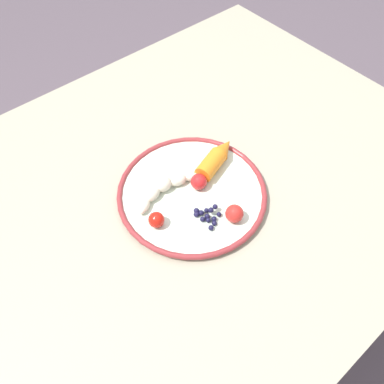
{
  "coord_description": "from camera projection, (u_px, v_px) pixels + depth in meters",
  "views": [
    {
      "loc": [
        0.36,
        0.42,
        1.43
      ],
      "look_at": [
        0.04,
        0.04,
        0.75
      ],
      "focal_mm": 36.89,
      "sensor_mm": 36.0,
      "label": 1
    }
  ],
  "objects": [
    {
      "name": "tomato_far",
      "position": [
        156.0,
        220.0,
        0.78
      ],
      "size": [
        0.03,
        0.03,
        0.03
      ],
      "primitive_type": "sphere",
      "color": "red",
      "rests_on": "plate"
    },
    {
      "name": "carrot_orange",
      "position": [
        216.0,
        158.0,
        0.88
      ],
      "size": [
        0.13,
        0.08,
        0.04
      ],
      "color": "orange",
      "rests_on": "plate"
    },
    {
      "name": "ground_plane",
      "position": [
        194.0,
        299.0,
        1.48
      ],
      "size": [
        6.0,
        6.0,
        0.0
      ],
      "primitive_type": "plane",
      "color": "#564952"
    },
    {
      "name": "tomato_near",
      "position": [
        199.0,
        182.0,
        0.84
      ],
      "size": [
        0.04,
        0.04,
        0.04
      ],
      "primitive_type": "sphere",
      "color": "red",
      "rests_on": "plate"
    },
    {
      "name": "dining_table",
      "position": [
        195.0,
        197.0,
        0.95
      ],
      "size": [
        1.19,
        0.94,
        0.74
      ],
      "color": "#A19B84",
      "rests_on": "ground_plane"
    },
    {
      "name": "tomato_mid",
      "position": [
        234.0,
        214.0,
        0.79
      ],
      "size": [
        0.04,
        0.04,
        0.04
      ],
      "primitive_type": "sphere",
      "color": "red",
      "rests_on": "plate"
    },
    {
      "name": "blueberry_pile",
      "position": [
        207.0,
        216.0,
        0.8
      ],
      "size": [
        0.05,
        0.06,
        0.02
      ],
      "color": "#191638",
      "rests_on": "plate"
    },
    {
      "name": "plate",
      "position": [
        192.0,
        193.0,
        0.85
      ],
      "size": [
        0.32,
        0.32,
        0.02
      ],
      "color": "silver",
      "rests_on": "dining_table"
    },
    {
      "name": "banana",
      "position": [
        165.0,
        187.0,
        0.84
      ],
      "size": [
        0.17,
        0.05,
        0.03
      ],
      "color": "beige",
      "rests_on": "plate"
    }
  ]
}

